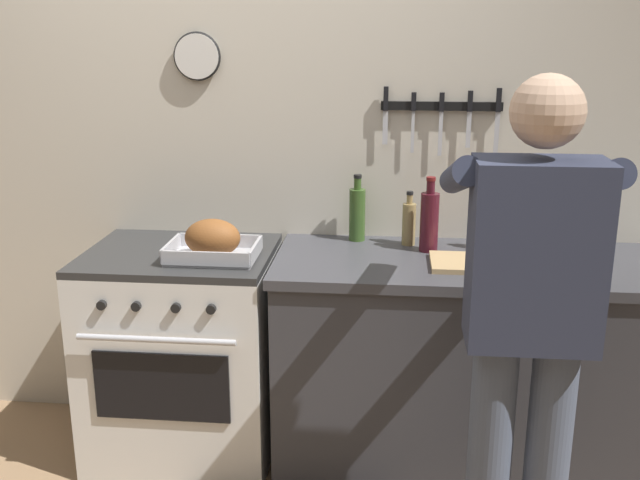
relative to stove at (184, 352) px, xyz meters
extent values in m
cube|color=beige|center=(0.22, 0.36, 0.85)|extent=(6.00, 0.10, 2.60)
cube|color=black|center=(1.05, 0.30, 1.02)|extent=(0.50, 0.02, 0.04)
cube|color=silver|center=(0.83, 0.29, 0.93)|extent=(0.02, 0.00, 0.14)
cube|color=black|center=(0.83, 0.29, 1.05)|extent=(0.02, 0.02, 0.10)
cube|color=silver|center=(0.94, 0.29, 0.91)|extent=(0.01, 0.00, 0.17)
cube|color=black|center=(0.94, 0.29, 1.04)|extent=(0.02, 0.02, 0.08)
cube|color=silver|center=(1.05, 0.29, 0.90)|extent=(0.02, 0.00, 0.18)
cube|color=black|center=(1.05, 0.29, 1.04)|extent=(0.02, 0.02, 0.08)
cube|color=silver|center=(1.17, 0.29, 0.92)|extent=(0.02, 0.00, 0.15)
cube|color=black|center=(1.17, 0.29, 1.04)|extent=(0.02, 0.02, 0.08)
cube|color=silver|center=(1.28, 0.29, 0.90)|extent=(0.02, 0.00, 0.19)
cube|color=black|center=(1.28, 0.29, 1.05)|extent=(0.02, 0.02, 0.10)
cylinder|color=white|center=(0.04, 0.29, 1.21)|extent=(0.19, 0.02, 0.19)
torus|color=black|center=(0.04, 0.29, 1.21)|extent=(0.20, 0.02, 0.20)
cube|color=#38383D|center=(1.42, 0.00, -0.02)|extent=(2.00, 0.62, 0.86)
cube|color=#3D3D42|center=(1.42, 0.00, 0.43)|extent=(2.03, 0.65, 0.04)
cube|color=white|center=(0.00, 0.00, -0.02)|extent=(0.76, 0.62, 0.87)
cube|color=black|center=(0.00, -0.31, 0.00)|extent=(0.53, 0.01, 0.28)
cube|color=#2D2D2D|center=(0.00, 0.00, 0.43)|extent=(0.76, 0.62, 0.03)
cylinder|color=black|center=(-0.21, -0.32, 0.33)|extent=(0.04, 0.02, 0.04)
cylinder|color=black|center=(-0.08, -0.32, 0.33)|extent=(0.04, 0.02, 0.04)
cylinder|color=black|center=(0.08, -0.32, 0.33)|extent=(0.04, 0.02, 0.04)
cylinder|color=black|center=(0.21, -0.32, 0.33)|extent=(0.04, 0.02, 0.04)
cylinder|color=silver|center=(0.00, -0.34, 0.21)|extent=(0.61, 0.02, 0.02)
cylinder|color=#4C566B|center=(1.19, -0.69, -0.02)|extent=(0.14, 0.14, 0.86)
cylinder|color=#4C566B|center=(1.37, -0.69, -0.02)|extent=(0.14, 0.14, 0.86)
cube|color=#2D3347|center=(1.28, -0.69, 0.69)|extent=(0.38, 0.22, 0.56)
sphere|color=tan|center=(1.28, -0.69, 1.10)|extent=(0.21, 0.21, 0.21)
cylinder|color=#2D3347|center=(1.07, -0.45, 0.87)|extent=(0.09, 0.55, 0.22)
cylinder|color=#2D3347|center=(1.49, -0.45, 0.87)|extent=(0.09, 0.55, 0.22)
cube|color=#B7B7BC|center=(0.17, -0.09, 0.46)|extent=(0.34, 0.25, 0.01)
cube|color=#B7B7BC|center=(0.17, -0.21, 0.49)|extent=(0.34, 0.01, 0.05)
cube|color=#B7B7BC|center=(0.17, 0.04, 0.49)|extent=(0.34, 0.01, 0.05)
cube|color=#B7B7BC|center=(0.00, -0.09, 0.49)|extent=(0.01, 0.25, 0.05)
cube|color=#B7B7BC|center=(0.34, -0.09, 0.49)|extent=(0.01, 0.25, 0.05)
ellipsoid|color=brown|center=(0.17, -0.09, 0.54)|extent=(0.22, 0.16, 0.15)
cube|color=tan|center=(1.20, -0.07, 0.46)|extent=(0.36, 0.24, 0.02)
cylinder|color=#997F4C|center=(0.94, 0.19, 0.54)|extent=(0.06, 0.06, 0.18)
cylinder|color=#997F4C|center=(0.94, 0.19, 0.65)|extent=(0.03, 0.03, 0.04)
cylinder|color=black|center=(0.94, 0.19, 0.67)|extent=(0.03, 0.03, 0.01)
cylinder|color=black|center=(1.25, 0.16, 0.53)|extent=(0.05, 0.05, 0.15)
cylinder|color=black|center=(1.25, 0.16, 0.62)|extent=(0.02, 0.02, 0.03)
cylinder|color=#B21919|center=(1.25, 0.16, 0.64)|extent=(0.03, 0.03, 0.01)
cylinder|color=#47141E|center=(1.01, 0.11, 0.57)|extent=(0.08, 0.08, 0.24)
cylinder|color=#47141E|center=(1.01, 0.11, 0.72)|extent=(0.03, 0.03, 0.05)
cylinder|color=maroon|center=(1.01, 0.11, 0.75)|extent=(0.04, 0.04, 0.01)
cylinder|color=#385623|center=(0.72, 0.24, 0.56)|extent=(0.07, 0.07, 0.22)
cylinder|color=#385623|center=(0.72, 0.24, 0.70)|extent=(0.03, 0.03, 0.05)
cylinder|color=black|center=(0.72, 0.24, 0.73)|extent=(0.03, 0.03, 0.01)
camera|label=1|loc=(0.86, -2.80, 1.33)|focal=41.33mm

